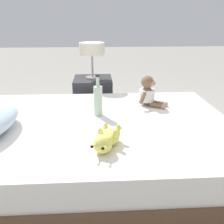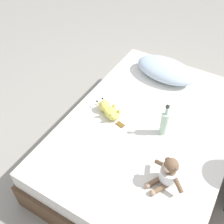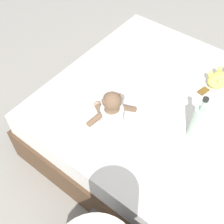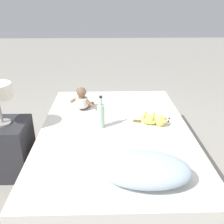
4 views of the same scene
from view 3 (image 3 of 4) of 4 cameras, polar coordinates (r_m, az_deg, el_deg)
ground_plane at (r=1.98m, az=15.56°, el=-9.73°), size 16.00×16.00×0.00m
bed at (r=1.81m, az=16.94°, el=-6.44°), size 1.32×1.90×0.42m
plush_monkey at (r=1.49m, az=-0.16°, el=0.21°), size 0.26×0.25×0.24m
glass_bottle at (r=1.48m, az=16.58°, el=-2.02°), size 0.06×0.06×0.29m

